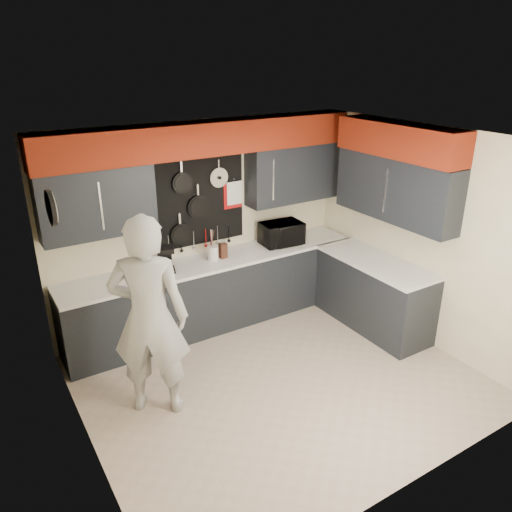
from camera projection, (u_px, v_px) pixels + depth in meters
ground at (279, 380)px, 5.47m from camera, size 4.00×4.00×0.00m
back_wall_assembly at (207, 171)px, 5.96m from camera, size 4.00×0.36×2.60m
right_wall_assembly at (400, 180)px, 5.84m from camera, size 0.36×3.50×2.60m
left_wall_assembly at (75, 321)px, 4.00m from camera, size 0.05×3.50×2.60m
base_cabinets at (261, 292)px, 6.42m from camera, size 3.95×2.20×0.92m
microwave at (281, 233)px, 6.69m from camera, size 0.57×0.41×0.30m
knife_block at (223, 251)px, 6.26m from camera, size 0.09×0.09×0.19m
utensil_crock at (213, 253)px, 6.21m from camera, size 0.14×0.14×0.18m
coffee_maker at (166, 258)px, 5.88m from camera, size 0.22×0.25×0.31m
person at (149, 318)px, 4.68m from camera, size 0.89×0.81×2.05m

